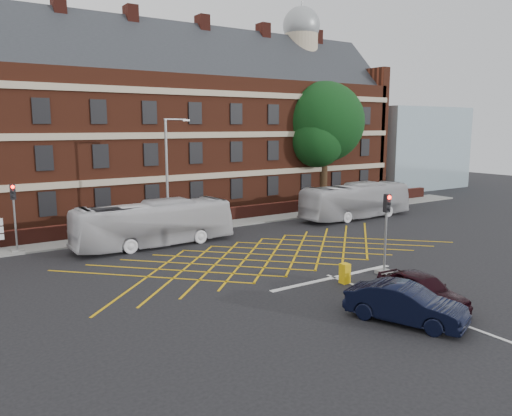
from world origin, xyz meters
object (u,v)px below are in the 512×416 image
car_navy (405,304)px  utility_cabinet (345,273)px  traffic_light_near (385,241)px  street_lamp (169,199)px  deciduous_tree (324,128)px  car_maroon (422,289)px  traffic_light_far (15,225)px  bus_left (154,224)px  bus_right (356,201)px

car_navy → utility_cabinet: bearing=51.8°
traffic_light_near → street_lamp: size_ratio=0.52×
deciduous_tree → utility_cabinet: (-16.43, -20.51, -7.07)m
car_maroon → car_navy: bearing=-152.8°
utility_cabinet → car_navy: bearing=-106.9°
deciduous_tree → utility_cabinet: size_ratio=12.08×
deciduous_tree → traffic_light_near: size_ratio=2.84×
car_maroon → utility_cabinet: 4.24m
traffic_light_far → car_navy: bearing=-61.8°
bus_left → traffic_light_far: (-7.80, 3.00, 0.29)m
bus_right → utility_cabinet: (-13.19, -12.52, -0.98)m
traffic_light_near → utility_cabinet: (-2.87, -0.01, -1.26)m
car_maroon → street_lamp: size_ratio=0.53×
utility_cabinet → deciduous_tree: bearing=51.3°
bus_left → traffic_light_far: bearing=68.7°
car_navy → utility_cabinet: size_ratio=4.68×
car_navy → car_maroon: (2.08, 0.84, -0.03)m
street_lamp → utility_cabinet: size_ratio=8.22×
car_maroon → street_lamp: 18.68m
deciduous_tree → street_lamp: 21.26m
bus_left → bus_right: bearing=-90.8°
bus_right → traffic_light_far: traffic_light_far is taller
bus_left → car_navy: size_ratio=2.25×
utility_cabinet → car_maroon: bearing=-82.5°
bus_left → bus_right: (18.03, -0.19, 0.01)m
bus_right → traffic_light_far: (-25.83, 3.19, 0.28)m
car_navy → traffic_light_near: (4.40, 5.04, 0.99)m
car_navy → traffic_light_near: bearing=27.6°
traffic_light_near → utility_cabinet: bearing=-179.8°
bus_left → bus_right: 18.03m
deciduous_tree → utility_cabinet: bearing=-128.7°
car_navy → traffic_light_far: bearing=96.9°
bus_left → deciduous_tree: (21.27, 7.81, 6.10)m
bus_right → street_lamp: (-16.41, 1.47, 1.30)m
car_maroon → traffic_light_near: (2.31, 4.20, 1.02)m
bus_right → traffic_light_near: bearing=140.4°
car_navy → traffic_light_near: size_ratio=1.10×
bus_left → street_lamp: 2.45m
bus_right → street_lamp: 16.53m
deciduous_tree → bus_left: bearing=-159.8°
bus_right → deciduous_tree: 10.56m
deciduous_tree → street_lamp: size_ratio=1.47×
bus_right → utility_cabinet: 18.21m
bus_left → bus_right: size_ratio=0.99×
bus_right → traffic_light_near: traffic_light_near is taller
bus_right → car_maroon: bearing=142.8°
bus_right → street_lamp: bearing=84.8°
traffic_light_near → bus_right: bearing=50.5°
car_navy → traffic_light_far: size_ratio=1.10×
bus_left → car_navy: bus_left is taller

